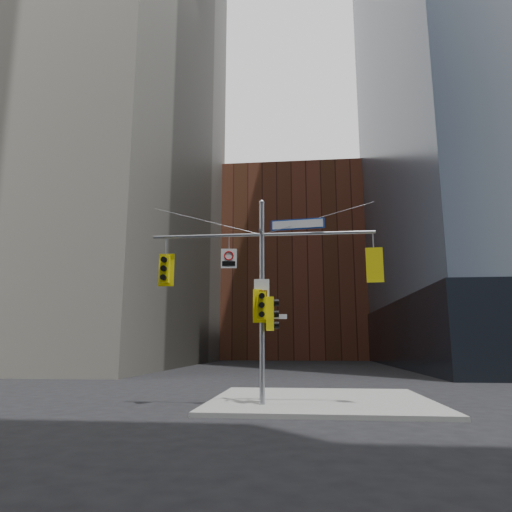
% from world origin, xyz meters
% --- Properties ---
extents(ground, '(160.00, 160.00, 0.00)m').
position_xyz_m(ground, '(0.00, 0.00, 0.00)').
color(ground, black).
rests_on(ground, ground).
extents(sidewalk_corner, '(8.00, 8.00, 0.15)m').
position_xyz_m(sidewalk_corner, '(2.00, 4.00, 0.07)').
color(sidewalk_corner, gray).
rests_on(sidewalk_corner, ground).
extents(tower_nw, '(36.00, 36.00, 80.00)m').
position_xyz_m(tower_nw, '(-28.00, 32.00, 40.00)').
color(tower_nw, gray).
rests_on(tower_nw, ground).
extents(brick_midrise, '(26.00, 20.00, 28.00)m').
position_xyz_m(brick_midrise, '(0.00, 58.00, 14.00)').
color(brick_midrise, brown).
rests_on(brick_midrise, ground).
extents(signal_assembly, '(8.00, 0.80, 7.30)m').
position_xyz_m(signal_assembly, '(0.00, 1.99, 4.42)').
color(signal_assembly, gray).
rests_on(signal_assembly, ground).
extents(traffic_light_west_arm, '(0.57, 0.45, 1.20)m').
position_xyz_m(traffic_light_west_arm, '(-3.52, 2.01, 4.80)').
color(traffic_light_west_arm, yellow).
rests_on(traffic_light_west_arm, ground).
extents(traffic_light_east_arm, '(0.58, 0.47, 1.21)m').
position_xyz_m(traffic_light_east_arm, '(3.90, 1.99, 4.80)').
color(traffic_light_east_arm, yellow).
rests_on(traffic_light_east_arm, ground).
extents(traffic_light_pole_side, '(0.46, 0.39, 1.16)m').
position_xyz_m(traffic_light_pole_side, '(0.33, 2.00, 3.17)').
color(traffic_light_pole_side, yellow).
rests_on(traffic_light_pole_side, ground).
extents(traffic_light_pole_front, '(0.55, 0.49, 1.16)m').
position_xyz_m(traffic_light_pole_front, '(-0.00, 1.73, 3.44)').
color(traffic_light_pole_front, yellow).
rests_on(traffic_light_pole_front, ground).
extents(street_sign_blade, '(1.92, 0.28, 0.38)m').
position_xyz_m(street_sign_blade, '(1.28, 2.00, 6.35)').
color(street_sign_blade, '#10379B').
rests_on(street_sign_blade, ground).
extents(regulatory_sign_arm, '(0.56, 0.11, 0.70)m').
position_xyz_m(regulatory_sign_arm, '(-1.19, 1.97, 5.17)').
color(regulatory_sign_arm, silver).
rests_on(regulatory_sign_arm, ground).
extents(regulatory_sign_pole, '(0.53, 0.08, 0.70)m').
position_xyz_m(regulatory_sign_pole, '(0.00, 1.88, 4.00)').
color(regulatory_sign_pole, silver).
rests_on(regulatory_sign_pole, ground).
extents(street_blade_ew, '(0.83, 0.06, 0.17)m').
position_xyz_m(street_blade_ew, '(0.45, 2.00, 3.07)').
color(street_blade_ew, silver).
rests_on(street_blade_ew, ground).
extents(street_blade_ns, '(0.15, 0.84, 0.17)m').
position_xyz_m(street_blade_ns, '(0.00, 2.45, 2.71)').
color(street_blade_ns, '#145926').
rests_on(street_blade_ns, ground).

